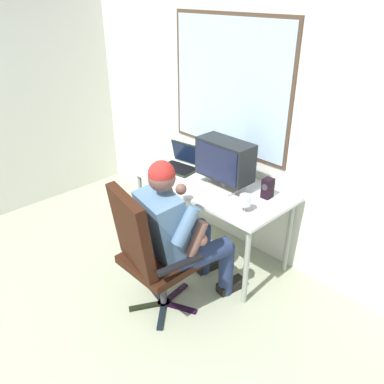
{
  "coord_description": "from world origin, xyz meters",
  "views": [
    {
      "loc": [
        1.96,
        -0.06,
        2.24
      ],
      "look_at": [
        0.07,
        1.77,
        0.84
      ],
      "focal_mm": 36.36,
      "sensor_mm": 36.0,
      "label": 1
    }
  ],
  "objects_px": {
    "laptop": "(182,162)",
    "desk": "(210,190)",
    "wine_glass": "(245,201)",
    "desk_speaker": "(268,188)",
    "person_seated": "(180,230)",
    "office_chair": "(147,248)",
    "crt_monitor": "(225,160)"
  },
  "relations": [
    {
      "from": "desk",
      "to": "person_seated",
      "type": "bearing_deg",
      "value": -66.49
    },
    {
      "from": "laptop",
      "to": "desk_speaker",
      "type": "distance_m",
      "value": 0.91
    },
    {
      "from": "desk",
      "to": "person_seated",
      "type": "relative_size",
      "value": 1.17
    },
    {
      "from": "desk_speaker",
      "to": "wine_glass",
      "type": "bearing_deg",
      "value": -86.51
    },
    {
      "from": "person_seated",
      "to": "desk_speaker",
      "type": "relative_size",
      "value": 7.44
    },
    {
      "from": "desk",
      "to": "person_seated",
      "type": "distance_m",
      "value": 0.65
    },
    {
      "from": "laptop",
      "to": "desk_speaker",
      "type": "xyz_separation_m",
      "value": [
        0.9,
        0.09,
        0.02
      ]
    },
    {
      "from": "desk_speaker",
      "to": "desk",
      "type": "bearing_deg",
      "value": -165.3
    },
    {
      "from": "desk",
      "to": "wine_glass",
      "type": "xyz_separation_m",
      "value": [
        0.52,
        -0.17,
        0.16
      ]
    },
    {
      "from": "laptop",
      "to": "crt_monitor",
      "type": "bearing_deg",
      "value": -2.47
    },
    {
      "from": "desk",
      "to": "laptop",
      "type": "height_order",
      "value": "laptop"
    },
    {
      "from": "office_chair",
      "to": "desk_speaker",
      "type": "xyz_separation_m",
      "value": [
        0.29,
        1.0,
        0.23
      ]
    },
    {
      "from": "laptop",
      "to": "wine_glass",
      "type": "bearing_deg",
      "value": -12.85
    },
    {
      "from": "desk_speaker",
      "to": "person_seated",
      "type": "bearing_deg",
      "value": -108.46
    },
    {
      "from": "crt_monitor",
      "to": "person_seated",
      "type": "bearing_deg",
      "value": -78.98
    },
    {
      "from": "person_seated",
      "to": "wine_glass",
      "type": "height_order",
      "value": "person_seated"
    },
    {
      "from": "person_seated",
      "to": "crt_monitor",
      "type": "xyz_separation_m",
      "value": [
        -0.12,
        0.61,
        0.34
      ]
    },
    {
      "from": "laptop",
      "to": "desk",
      "type": "bearing_deg",
      "value": -5.44
    },
    {
      "from": "person_seated",
      "to": "desk_speaker",
      "type": "bearing_deg",
      "value": 71.54
    },
    {
      "from": "desk",
      "to": "wine_glass",
      "type": "bearing_deg",
      "value": -18.33
    },
    {
      "from": "crt_monitor",
      "to": "laptop",
      "type": "height_order",
      "value": "crt_monitor"
    },
    {
      "from": "wine_glass",
      "to": "laptop",
      "type": "bearing_deg",
      "value": 167.15
    },
    {
      "from": "office_chair",
      "to": "crt_monitor",
      "type": "height_order",
      "value": "crt_monitor"
    },
    {
      "from": "office_chair",
      "to": "desk_speaker",
      "type": "distance_m",
      "value": 1.07
    },
    {
      "from": "crt_monitor",
      "to": "laptop",
      "type": "distance_m",
      "value": 0.57
    },
    {
      "from": "person_seated",
      "to": "laptop",
      "type": "height_order",
      "value": "person_seated"
    },
    {
      "from": "crt_monitor",
      "to": "wine_glass",
      "type": "bearing_deg",
      "value": -26.25
    },
    {
      "from": "office_chair",
      "to": "crt_monitor",
      "type": "bearing_deg",
      "value": 94.57
    },
    {
      "from": "office_chair",
      "to": "person_seated",
      "type": "distance_m",
      "value": 0.29
    },
    {
      "from": "desk",
      "to": "office_chair",
      "type": "distance_m",
      "value": 0.9
    },
    {
      "from": "desk",
      "to": "laptop",
      "type": "distance_m",
      "value": 0.43
    },
    {
      "from": "wine_glass",
      "to": "desk_speaker",
      "type": "height_order",
      "value": "desk_speaker"
    }
  ]
}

